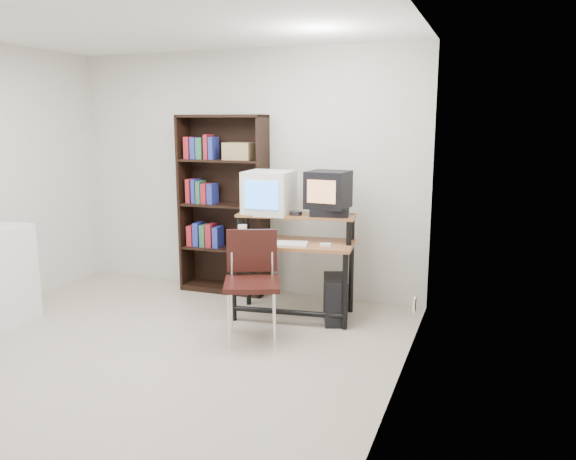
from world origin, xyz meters
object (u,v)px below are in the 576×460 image
(crt_tv, at_px, (328,190))
(pc_tower, at_px, (335,299))
(computer_desk, at_px, (294,247))
(crt_monitor, at_px, (269,193))
(bookshelf, at_px, (224,203))
(school_chair, at_px, (252,273))

(crt_tv, bearing_deg, pc_tower, -46.49)
(computer_desk, bearing_deg, crt_monitor, 154.44)
(crt_tv, xyz_separation_m, bookshelf, (-1.29, 0.38, -0.24))
(crt_monitor, xyz_separation_m, crt_tv, (0.57, 0.06, 0.05))
(pc_tower, bearing_deg, computer_desk, 161.18)
(crt_monitor, bearing_deg, school_chair, -82.57)
(pc_tower, distance_m, bookshelf, 1.70)
(school_chair, bearing_deg, pc_tower, 25.06)
(bookshelf, bearing_deg, school_chair, -55.08)
(school_chair, relative_size, bookshelf, 0.48)
(crt_tv, height_order, bookshelf, bookshelf)
(pc_tower, height_order, school_chair, school_chair)
(crt_monitor, relative_size, pc_tower, 1.04)
(computer_desk, distance_m, school_chair, 0.66)
(computer_desk, distance_m, crt_monitor, 0.58)
(crt_monitor, relative_size, school_chair, 0.50)
(crt_tv, bearing_deg, school_chair, -115.53)
(crt_monitor, distance_m, school_chair, 0.95)
(computer_desk, height_order, crt_monitor, crt_monitor)
(pc_tower, xyz_separation_m, bookshelf, (-1.41, 0.53, 0.77))
(pc_tower, relative_size, bookshelf, 0.23)
(computer_desk, height_order, school_chair, computer_desk)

